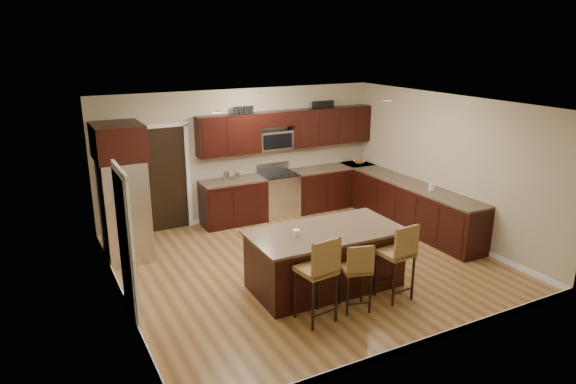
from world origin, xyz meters
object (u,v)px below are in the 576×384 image
stool_right (399,253)px  refrigerator (123,191)px  stool_mid (357,269)px  island (325,260)px  range (278,194)px  stool_left (320,270)px

stool_right → refrigerator: (-3.18, 3.34, 0.47)m
stool_right → refrigerator: bearing=128.7°
stool_mid → refrigerator: bearing=141.9°
stool_mid → refrigerator: (-2.47, 3.33, 0.57)m
island → stool_right: stool_right is taller
island → stool_right: bearing=-49.1°
stool_mid → refrigerator: size_ratio=0.43×
refrigerator → island: bearing=-45.3°
range → island: bearing=-104.4°
island → stool_left: stool_left is taller
stool_right → refrigerator: 4.64m
range → stool_right: (-0.12, -4.10, 0.26)m
range → stool_right: size_ratio=0.94×
range → stool_left: bearing=-109.5°
stool_right → range: bearing=83.5°
island → stool_left: size_ratio=1.90×
stool_left → stool_mid: stool_left is taller
range → refrigerator: size_ratio=0.47×
range → stool_mid: 4.18m
stool_left → range: bearing=63.4°
range → stool_right: bearing=-91.7°
stool_left → refrigerator: (-1.85, 3.34, 0.44)m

